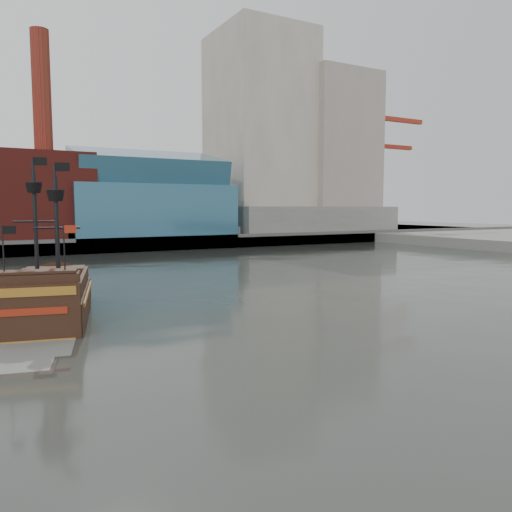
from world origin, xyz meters
TOP-DOWN VIEW (x-y plane):
  - ground at (0.00, 0.00)m, footprint 400.00×400.00m
  - promenade_far at (0.00, 92.00)m, footprint 220.00×60.00m
  - seawall at (0.00, 62.50)m, footprint 220.00×1.00m
  - skyline at (5.21, 84.56)m, footprint 149.00×45.00m
  - crane_a at (78.63, 82.00)m, footprint 22.50×4.00m
  - crane_b at (88.23, 92.00)m, footprint 19.10×4.00m
  - pirate_ship at (-14.96, 12.68)m, footprint 8.29×16.76m

SIDE VIEW (x-z plane):
  - ground at x=0.00m, z-range 0.00..0.00m
  - promenade_far at x=0.00m, z-range 0.00..2.00m
  - pirate_ship at x=-14.96m, z-range -4.93..7.12m
  - seawall at x=0.00m, z-range 0.00..2.60m
  - crane_b at x=88.23m, z-range 2.45..28.70m
  - crane_a at x=78.63m, z-range 2.99..35.24m
  - skyline at x=5.21m, z-range -6.45..55.55m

